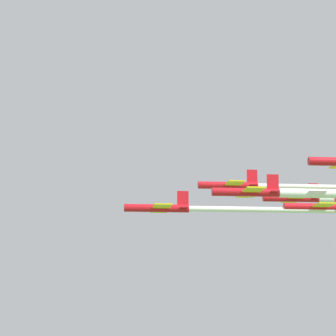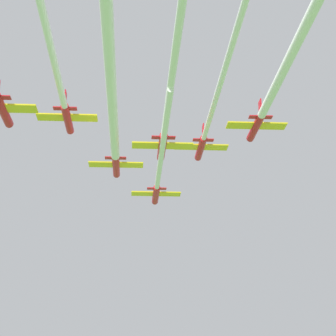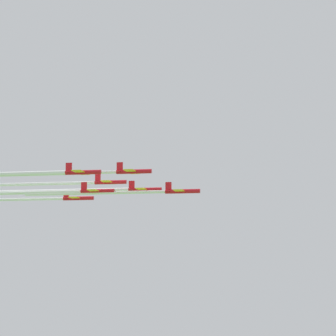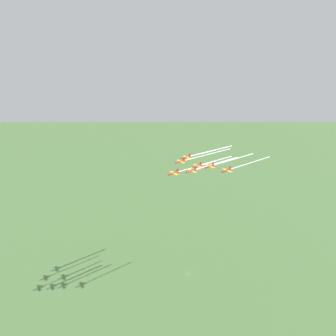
# 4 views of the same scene
# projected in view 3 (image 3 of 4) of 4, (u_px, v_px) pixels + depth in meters

# --- Properties ---
(jet_0) EXTENTS (9.28, 9.51, 3.24)m
(jet_0) POSITION_uv_depth(u_px,v_px,m) (181.00, 191.00, 218.22)
(jet_0) COLOR red
(jet_1) EXTENTS (9.28, 9.51, 3.24)m
(jet_1) POSITION_uv_depth(u_px,v_px,m) (144.00, 190.00, 227.55)
(jet_1) COLOR red
(jet_2) EXTENTS (9.28, 9.51, 3.24)m
(jet_2) POSITION_uv_depth(u_px,v_px,m) (133.00, 171.00, 214.14)
(jet_2) COLOR red
(jet_3) EXTENTS (9.28, 9.51, 3.24)m
(jet_3) POSITION_uv_depth(u_px,v_px,m) (109.00, 182.00, 237.12)
(jet_3) COLOR red
(jet_4) EXTENTS (9.28, 9.51, 3.24)m
(jet_4) POSITION_uv_depth(u_px,v_px,m) (96.00, 191.00, 222.69)
(jet_4) COLOR red
(jet_5) EXTENTS (9.28, 9.51, 3.24)m
(jet_5) POSITION_uv_depth(u_px,v_px,m) (82.00, 172.00, 209.30)
(jet_5) COLOR red
(jet_6) EXTENTS (9.28, 9.51, 3.24)m
(jet_6) POSITION_uv_depth(u_px,v_px,m) (77.00, 198.00, 245.73)
(jet_6) COLOR red
(smoke_trail_0) EXTENTS (17.26, 37.55, 0.83)m
(smoke_trail_0) POSITION_uv_depth(u_px,v_px,m) (94.00, 193.00, 222.72)
(smoke_trail_0) COLOR white
(smoke_trail_1) EXTENTS (20.62, 44.30, 1.33)m
(smoke_trail_1) POSITION_uv_depth(u_px,v_px,m) (49.00, 192.00, 232.71)
(smoke_trail_1) COLOR white
(smoke_trail_2) EXTENTS (22.95, 50.43, 0.80)m
(smoke_trail_2) POSITION_uv_depth(u_px,v_px,m) (21.00, 174.00, 219.94)
(smoke_trail_2) COLOR white
(smoke_trail_3) EXTENTS (20.39, 44.47, 0.92)m
(smoke_trail_3) POSITION_uv_depth(u_px,v_px,m) (19.00, 184.00, 242.31)
(smoke_trail_3) COLOR white
(smoke_trail_4) EXTENTS (15.86, 34.33, 0.87)m
(smoke_trail_4) POSITION_uv_depth(u_px,v_px,m) (18.00, 193.00, 226.88)
(smoke_trail_4) COLOR white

